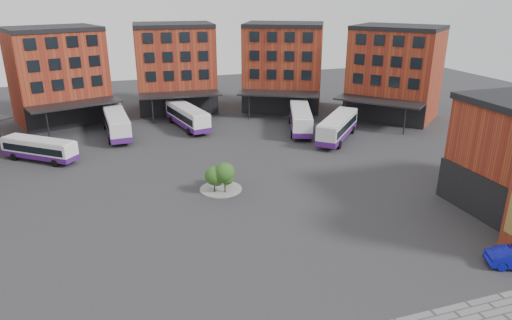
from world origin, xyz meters
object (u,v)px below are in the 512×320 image
object	(u,v)px
bus_b	(39,149)
bus_c	(116,123)
tree_island	(222,176)
bus_e	(300,119)
bus_f	(338,127)
bus_d	(187,116)

from	to	relation	value
bus_b	bus_c	world-z (taller)	bus_c
bus_b	bus_c	size ratio (longest dim) A/B	0.74
tree_island	bus_e	bearing A→B (deg)	47.34
bus_c	bus_f	size ratio (longest dim) A/B	1.16
bus_c	bus_d	distance (m)	10.38
bus_c	bus_f	world-z (taller)	bus_c
tree_island	bus_b	xyz separation A→B (m)	(-18.95, 15.89, -0.26)
tree_island	bus_b	size ratio (longest dim) A/B	0.48
bus_b	bus_c	distance (m)	12.23
bus_e	bus_b	bearing A→B (deg)	-156.67
tree_island	bus_d	bearing A→B (deg)	88.19
bus_c	bus_f	bearing A→B (deg)	-25.13
bus_c	bus_e	bearing A→B (deg)	-16.31
tree_island	bus_c	size ratio (longest dim) A/B	0.36
bus_d	bus_f	bearing A→B (deg)	-44.87
tree_island	bus_f	xyz separation A→B (m)	(19.64, 12.23, 0.06)
bus_e	bus_f	xyz separation A→B (m)	(3.17, -5.65, -0.02)
bus_e	bus_f	distance (m)	6.48
tree_island	bus_b	bearing A→B (deg)	140.00
bus_d	bus_e	size ratio (longest dim) A/B	0.97
tree_island	bus_f	bearing A→B (deg)	31.90
bus_f	bus_c	bearing A→B (deg)	-158.88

